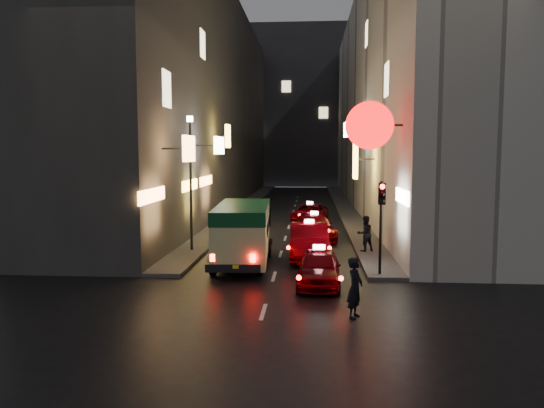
% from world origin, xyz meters
% --- Properties ---
extents(ground, '(120.00, 120.00, 0.00)m').
position_xyz_m(ground, '(0.00, 0.00, 0.00)').
color(ground, black).
rests_on(ground, ground).
extents(building_left, '(7.55, 52.16, 18.00)m').
position_xyz_m(building_left, '(-8.00, 33.99, 9.00)').
color(building_left, '#3C3A36').
rests_on(building_left, ground).
extents(building_right, '(8.26, 52.00, 18.00)m').
position_xyz_m(building_right, '(8.00, 33.99, 9.00)').
color(building_right, beige).
rests_on(building_right, ground).
extents(building_far, '(30.00, 10.00, 22.00)m').
position_xyz_m(building_far, '(0.00, 66.00, 11.00)').
color(building_far, '#323237').
rests_on(building_far, ground).
extents(sidewalk_left, '(1.50, 52.00, 0.15)m').
position_xyz_m(sidewalk_left, '(-4.25, 34.00, 0.07)').
color(sidewalk_left, '#474441').
rests_on(sidewalk_left, ground).
extents(sidewalk_right, '(1.50, 52.00, 0.15)m').
position_xyz_m(sidewalk_right, '(4.25, 34.00, 0.07)').
color(sidewalk_right, '#474441').
rests_on(sidewalk_right, ground).
extents(minibus, '(2.40, 6.05, 2.56)m').
position_xyz_m(minibus, '(-1.43, 10.42, 1.61)').
color(minibus, '#C7C67C').
rests_on(minibus, ground).
extents(taxi_near, '(2.07, 4.77, 1.67)m').
position_xyz_m(taxi_near, '(1.69, 7.32, 0.75)').
color(taxi_near, '#630007').
rests_on(taxi_near, ground).
extents(taxi_second, '(2.48, 5.83, 2.01)m').
position_xyz_m(taxi_second, '(1.32, 12.12, 0.92)').
color(taxi_second, '#630007').
rests_on(taxi_second, ground).
extents(taxi_third, '(2.85, 5.26, 1.76)m').
position_xyz_m(taxi_third, '(1.58, 17.30, 0.79)').
color(taxi_third, '#630007').
rests_on(taxi_third, ground).
extents(taxi_far, '(2.56, 4.82, 1.63)m').
position_xyz_m(taxi_far, '(1.32, 24.24, 0.73)').
color(taxi_far, '#630007').
rests_on(taxi_far, ground).
extents(pedestrian_crossing, '(0.64, 0.76, 1.98)m').
position_xyz_m(pedestrian_crossing, '(2.66, 3.64, 0.99)').
color(pedestrian_crossing, black).
rests_on(pedestrian_crossing, ground).
extents(pedestrian_sidewalk, '(0.82, 0.69, 1.86)m').
position_xyz_m(pedestrian_sidewalk, '(3.90, 13.24, 1.08)').
color(pedestrian_sidewalk, black).
rests_on(pedestrian_sidewalk, sidewalk_right).
extents(traffic_light, '(0.26, 0.43, 3.50)m').
position_xyz_m(traffic_light, '(4.00, 8.47, 2.69)').
color(traffic_light, black).
rests_on(traffic_light, sidewalk_right).
extents(lamp_post, '(0.28, 0.28, 6.22)m').
position_xyz_m(lamp_post, '(-4.20, 13.00, 3.72)').
color(lamp_post, black).
rests_on(lamp_post, sidewalk_left).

